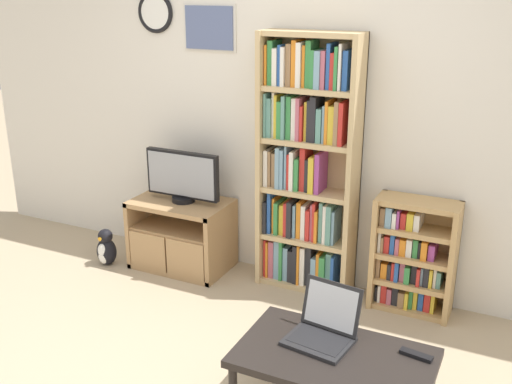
# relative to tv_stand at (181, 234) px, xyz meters

# --- Properties ---
(wall_back) EXTENTS (5.90, 0.09, 2.60)m
(wall_back) POSITION_rel_tv_stand_xyz_m (0.85, 0.31, 1.02)
(wall_back) COLOR silver
(wall_back) RESTS_ON ground_plane
(tv_stand) EXTENTS (0.76, 0.48, 0.56)m
(tv_stand) POSITION_rel_tv_stand_xyz_m (0.00, 0.00, 0.00)
(tv_stand) COLOR tan
(tv_stand) RESTS_ON ground_plane
(television) EXTENTS (0.62, 0.18, 0.40)m
(television) POSITION_rel_tv_stand_xyz_m (0.03, 0.02, 0.48)
(television) COLOR black
(television) RESTS_ON tv_stand
(bookshelf_tall) EXTENTS (0.71, 0.26, 1.87)m
(bookshelf_tall) POSITION_rel_tv_stand_xyz_m (0.99, 0.15, 0.64)
(bookshelf_tall) COLOR tan
(bookshelf_tall) RESTS_ON ground_plane
(bookshelf_short) EXTENTS (0.55, 0.26, 0.81)m
(bookshelf_short) POSITION_rel_tv_stand_xyz_m (1.78, 0.14, 0.10)
(bookshelf_short) COLOR tan
(bookshelf_short) RESTS_ON ground_plane
(coffee_table) EXTENTS (0.96, 0.58, 0.44)m
(coffee_table) POSITION_rel_tv_stand_xyz_m (1.69, -1.24, 0.11)
(coffee_table) COLOR black
(coffee_table) RESTS_ON ground_plane
(laptop) EXTENTS (0.35, 0.34, 0.28)m
(laptop) POSITION_rel_tv_stand_xyz_m (1.60, -1.13, 0.22)
(laptop) COLOR #232326
(laptop) RESTS_ON coffee_table
(remote_near_laptop) EXTENTS (0.16, 0.07, 0.02)m
(remote_near_laptop) POSITION_rel_tv_stand_xyz_m (2.06, -1.09, 0.17)
(remote_near_laptop) COLOR black
(remote_near_laptop) RESTS_ON coffee_table
(penguin_figurine) EXTENTS (0.16, 0.15, 0.31)m
(penguin_figurine) POSITION_rel_tv_stand_xyz_m (-0.57, -0.24, -0.14)
(penguin_figurine) COLOR black
(penguin_figurine) RESTS_ON ground_plane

